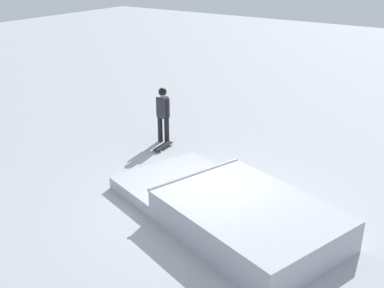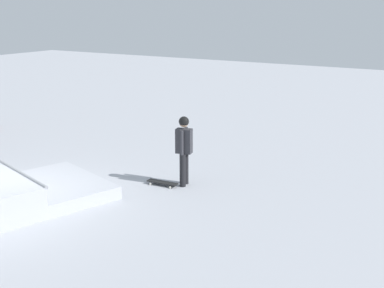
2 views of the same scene
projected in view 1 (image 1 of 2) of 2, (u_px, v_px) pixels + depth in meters
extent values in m
plane|color=#A8AAB2|center=(202.00, 204.00, 10.90)|extent=(60.00, 60.00, 0.00)
cube|color=#B0B3BB|center=(249.00, 220.00, 9.62)|extent=(4.22, 3.56, 0.70)
cube|color=#B0B3BB|center=(173.00, 181.00, 11.67)|extent=(2.50, 3.02, 0.30)
cylinder|color=gray|center=(196.00, 174.00, 10.80)|extent=(0.86, 2.50, 0.08)
cylinder|color=black|center=(167.00, 130.00, 14.28)|extent=(0.15, 0.15, 0.82)
cylinder|color=black|center=(160.00, 129.00, 14.35)|extent=(0.15, 0.15, 0.82)
cube|color=#2D2D33|center=(163.00, 107.00, 14.04)|extent=(0.31, 0.42, 0.60)
cylinder|color=#2D2D33|center=(168.00, 108.00, 13.98)|extent=(0.09, 0.09, 0.60)
cylinder|color=#2D2D33|center=(158.00, 107.00, 14.10)|extent=(0.09, 0.09, 0.60)
sphere|color=tan|center=(163.00, 93.00, 13.87)|extent=(0.22, 0.22, 0.22)
sphere|color=black|center=(163.00, 92.00, 13.86)|extent=(0.25, 0.25, 0.25)
cube|color=black|center=(163.00, 146.00, 13.95)|extent=(0.26, 0.81, 0.02)
cylinder|color=silver|center=(161.00, 152.00, 13.69)|extent=(0.03, 0.06, 0.06)
cylinder|color=silver|center=(155.00, 150.00, 13.80)|extent=(0.03, 0.06, 0.06)
cylinder|color=silver|center=(171.00, 145.00, 14.13)|extent=(0.03, 0.06, 0.06)
cylinder|color=silver|center=(165.00, 144.00, 14.24)|extent=(0.03, 0.06, 0.06)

